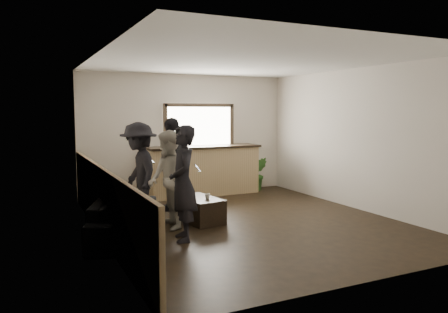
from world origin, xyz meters
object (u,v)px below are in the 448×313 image
bar_counter (204,167)px  coffee_table (199,210)px  person_b (169,180)px  person_d (173,164)px  sofa (125,217)px  person_a (183,183)px  cup_a (189,194)px  cup_b (207,196)px  potted_plant (258,174)px  person_c (139,172)px

bar_counter → coffee_table: 2.56m
person_b → person_d: (0.52, 1.31, 0.09)m
sofa → person_a: 1.10m
cup_a → cup_b: (0.20, -0.36, -0.00)m
cup_a → potted_plant: (2.60, 2.06, -0.06)m
cup_a → potted_plant: size_ratio=0.14×
bar_counter → sofa: size_ratio=1.26×
sofa → person_a: person_a is taller
person_b → cup_a: bearing=126.6°
potted_plant → person_a: person_a is taller
bar_counter → person_b: size_ratio=1.64×
bar_counter → potted_plant: size_ratio=3.30×
person_d → coffee_table: bearing=48.5°
sofa → person_c: size_ratio=1.22×
cup_a → person_c: person_c is taller
cup_b → person_c: 1.27m
cup_a → person_b: bearing=-142.1°
cup_b → potted_plant: (2.40, 2.41, -0.06)m
sofa → potted_plant: bearing=-35.8°
coffee_table → person_c: size_ratio=0.55×
potted_plant → person_a: (-3.13, -3.19, 0.46)m
person_c → sofa: bearing=-28.1°
person_d → person_a: bearing=28.3°
sofa → cup_b: sofa is taller
coffee_table → person_a: person_a is taller
cup_a → person_b: size_ratio=0.07×
sofa → cup_a: 1.42m
bar_counter → cup_b: bearing=-111.3°
cup_a → sofa: bearing=-156.1°
person_a → person_c: bearing=-155.7°
cup_a → potted_plant: potted_plant is taller
person_a → person_c: (-0.31, 1.38, 0.01)m
cup_b → person_b: 0.80m
sofa → cup_a: size_ratio=18.55×
bar_counter → cup_a: bearing=-118.9°
person_a → person_b: 0.73m
bar_counter → cup_b: 2.64m
cup_a → cup_b: bearing=-60.6°
cup_b → person_c: (-1.04, 0.60, 0.41)m
bar_counter → person_c: bearing=-137.2°
cup_b → potted_plant: potted_plant is taller
potted_plant → person_b: person_b is taller
cup_b → person_b: person_b is taller
person_c → person_d: (0.85, 0.66, 0.03)m
potted_plant → person_b: (-3.11, -2.46, 0.41)m
bar_counter → person_a: (-1.69, -3.23, 0.23)m
cup_a → person_b: (-0.52, -0.40, 0.35)m
bar_counter → person_b: 3.02m
sofa → cup_a: bearing=-45.9°
coffee_table → person_a: (-0.64, -0.94, 0.66)m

